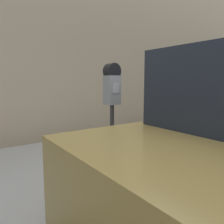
{
  "coord_description": "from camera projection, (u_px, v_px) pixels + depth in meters",
  "views": [
    {
      "loc": [
        -2.03,
        -1.05,
        1.45
      ],
      "look_at": [
        -0.49,
        1.07,
        1.09
      ],
      "focal_mm": 35.0,
      "sensor_mm": 36.0,
      "label": 1
    }
  ],
  "objects": [
    {
      "name": "parking_meter",
      "position": [
        112.0,
        95.0,
        2.62
      ],
      "size": [
        0.19,
        0.16,
        1.53
      ],
      "color": "#2D2D30",
      "rests_on": "sidewalk"
    },
    {
      "name": "sidewalk",
      "position": [
        97.0,
        158.0,
        3.98
      ],
      "size": [
        24.0,
        2.8,
        0.15
      ],
      "color": "#9E9B96",
      "rests_on": "ground_plane"
    },
    {
      "name": "building_facade",
      "position": [
        51.0,
        13.0,
        5.2
      ],
      "size": [
        24.0,
        0.3,
        6.17
      ],
      "color": "tan",
      "rests_on": "ground_plane"
    }
  ]
}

